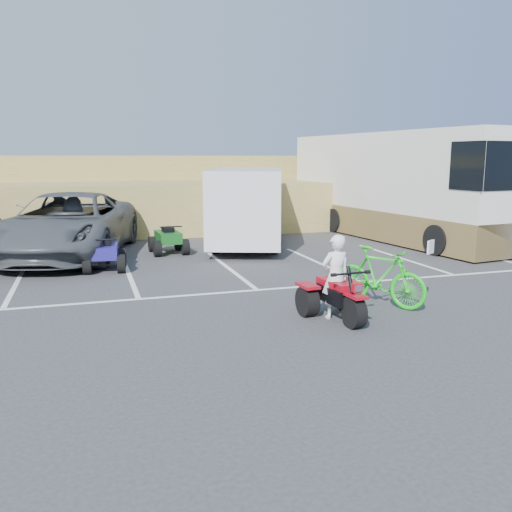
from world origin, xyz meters
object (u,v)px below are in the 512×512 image
object	(u,v)px
grey_pickup	(68,225)
cargo_trailer	(248,205)
green_dirt_bike	(380,276)
red_trike_atv	(338,320)
rv_motorhome	(395,193)
quad_atv_green	(169,253)
rider	(336,277)
quad_atv_blue	(106,270)

from	to	relation	value
grey_pickup	cargo_trailer	size ratio (longest dim) A/B	1.16
green_dirt_bike	cargo_trailer	size ratio (longest dim) A/B	0.33
red_trike_atv	rv_motorhome	bearing A→B (deg)	49.47
grey_pickup	rv_motorhome	size ratio (longest dim) A/B	0.64
red_trike_atv	grey_pickup	world-z (taller)	grey_pickup
rv_motorhome	green_dirt_bike	bearing A→B (deg)	-129.95
grey_pickup	quad_atv_green	bearing A→B (deg)	6.33
red_trike_atv	grey_pickup	bearing A→B (deg)	116.18
rider	rv_motorhome	distance (m)	11.33
rider	quad_atv_green	world-z (taller)	rider
red_trike_atv	cargo_trailer	size ratio (longest dim) A/B	0.26
grey_pickup	quad_atv_green	distance (m)	3.18
green_dirt_bike	quad_atv_blue	world-z (taller)	green_dirt_bike
green_dirt_bike	quad_atv_blue	distance (m)	7.57
green_dirt_bike	quad_atv_green	xyz separation A→B (m)	(-3.25, 7.50, -0.61)
rider	rv_motorhome	xyz separation A→B (m)	(6.81, 9.02, 0.87)
cargo_trailer	red_trike_atv	bearing A→B (deg)	-75.40
rider	grey_pickup	world-z (taller)	grey_pickup
rider	green_dirt_bike	world-z (taller)	rider
green_dirt_bike	grey_pickup	xyz separation A→B (m)	(-6.26, 7.93, 0.37)
green_dirt_bike	rv_motorhome	world-z (taller)	rv_motorhome
cargo_trailer	quad_atv_green	xyz separation A→B (m)	(-2.81, -0.55, -1.43)
cargo_trailer	quad_atv_blue	size ratio (longest dim) A/B	4.20
grey_pickup	red_trike_atv	bearing A→B (deg)	-45.40
quad_atv_blue	red_trike_atv	bearing A→B (deg)	-51.28
red_trike_atv	grey_pickup	distance (m)	10.01
green_dirt_bike	cargo_trailer	world-z (taller)	cargo_trailer
cargo_trailer	quad_atv_green	distance (m)	3.20
cargo_trailer	quad_atv_green	world-z (taller)	cargo_trailer
rider	quad_atv_blue	xyz separation A→B (m)	(-4.01, 5.93, -0.81)
rider	quad_atv_green	size ratio (longest dim) A/B	1.11
cargo_trailer	green_dirt_bike	bearing A→B (deg)	-66.93
cargo_trailer	quad_atv_green	bearing A→B (deg)	-149.11
rider	quad_atv_green	distance (m)	8.32
rider	green_dirt_bike	size ratio (longest dim) A/B	0.79
red_trike_atv	grey_pickup	xyz separation A→B (m)	(-5.00, 8.62, 0.98)
red_trike_atv	rv_motorhome	xyz separation A→B (m)	(6.80, 9.17, 1.68)
grey_pickup	cargo_trailer	distance (m)	5.83
red_trike_atv	quad_atv_green	world-z (taller)	red_trike_atv
quad_atv_blue	quad_atv_green	size ratio (longest dim) A/B	1.00
red_trike_atv	green_dirt_bike	bearing A→B (deg)	24.78
green_dirt_bike	red_trike_atv	bearing A→B (deg)	175.38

